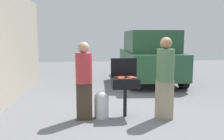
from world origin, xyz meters
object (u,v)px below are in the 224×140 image
hot_dog_11 (133,78)px  hot_dog_12 (121,79)px  hot_dog_6 (117,77)px  hot_dog_7 (120,78)px  person_left (84,78)px  person_right (165,75)px  bbq_grill (125,84)px  hot_dog_10 (130,77)px  hot_dog_0 (123,77)px  hot_dog_1 (129,76)px  hot_dog_3 (122,78)px  hot_dog_8 (131,77)px  propane_tank (102,104)px  hot_dog_2 (121,76)px  hot_dog_9 (129,79)px  parked_minivan (149,56)px  hot_dog_5 (134,78)px  hot_dog_4 (122,77)px

hot_dog_11 → hot_dog_12: bearing=-157.1°
hot_dog_6 → hot_dog_7: bearing=-68.3°
person_left → person_right: 1.74m
bbq_grill → hot_dog_10: 0.19m
hot_dog_0 → hot_dog_10: (0.16, -0.08, 0.00)m
hot_dog_1 → hot_dog_3: size_ratio=1.00×
hot_dog_8 → hot_dog_10: (-0.03, -0.04, 0.00)m
hot_dog_1 → hot_dog_8: same height
hot_dog_1 → hot_dog_12: same height
hot_dog_3 → person_right: person_right is taller
hot_dog_3 → hot_dog_11: same height
hot_dog_7 → propane_tank: 0.71m
hot_dog_0 → hot_dog_3: bearing=-102.7°
propane_tank → hot_dog_2: bearing=18.6°
hot_dog_2 → hot_dog_12: bearing=-99.0°
person_right → hot_dog_9: bearing=-16.4°
hot_dog_1 → person_right: 0.81m
hot_dog_6 → hot_dog_10: (0.30, -0.08, 0.00)m
hot_dog_8 → propane_tank: (-0.68, -0.07, -0.58)m
hot_dog_9 → hot_dog_6: bearing=134.1°
hot_dog_1 → hot_dog_7: 0.29m
hot_dog_3 → parked_minivan: 4.59m
hot_dog_7 → person_right: (0.95, -0.19, 0.07)m
bbq_grill → hot_dog_5: hot_dog_5 is taller
hot_dog_0 → hot_dog_7: same height
person_left → parked_minivan: size_ratio=0.38×
hot_dog_12 → hot_dog_0: bearing=74.7°
hot_dog_5 → hot_dog_10: same height
parked_minivan → hot_dog_6: bearing=68.4°
hot_dog_7 → hot_dog_12: bearing=-84.4°
hot_dog_1 → hot_dog_2: bearing=175.8°
hot_dog_4 → hot_dog_9: same height
bbq_grill → hot_dog_11: size_ratio=6.84×
hot_dog_0 → hot_dog_11: 0.25m
hot_dog_3 → hot_dog_1: bearing=50.0°
parked_minivan → hot_dog_12: bearing=70.4°
hot_dog_2 → hot_dog_10: same height
propane_tank → hot_dog_12: bearing=-18.9°
hot_dog_9 → hot_dog_10: bearing=69.6°
hot_dog_6 → hot_dog_8: 0.33m
bbq_grill → hot_dog_12: (-0.11, -0.17, 0.15)m
bbq_grill → hot_dog_10: size_ratio=6.84×
hot_dog_2 → hot_dog_10: (0.18, -0.13, 0.00)m
parked_minivan → person_left: bearing=61.5°
hot_dog_1 → hot_dog_7: (-0.23, -0.17, 0.00)m
hot_dog_2 → hot_dog_9: bearing=-67.3°
hot_dog_3 → hot_dog_9: (0.15, -0.05, 0.00)m
hot_dog_0 → hot_dog_12: size_ratio=1.00×
hot_dog_0 → propane_tank: hot_dog_0 is taller
hot_dog_4 → hot_dog_6: 0.13m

